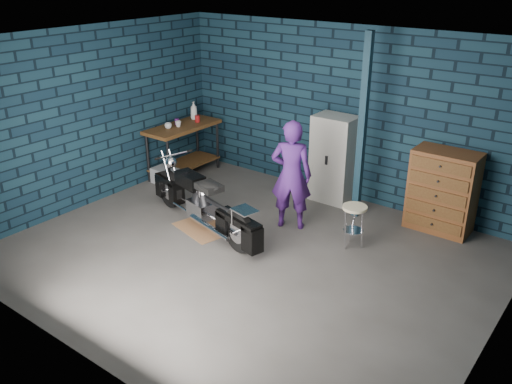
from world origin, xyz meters
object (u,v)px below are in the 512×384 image
workbench (184,150)px  tool_chest (442,192)px  storage_bin (165,176)px  locker (334,159)px  person (291,175)px  motorcycle (203,199)px  shop_stool (353,226)px

workbench → tool_chest: tool_chest is taller
storage_bin → tool_chest: bearing=14.4°
locker → person: bearing=-90.5°
motorcycle → locker: locker is taller
storage_bin → tool_chest: (4.36, 1.12, 0.45)m
tool_chest → workbench: bearing=-172.0°
storage_bin → locker: locker is taller
person → tool_chest: bearing=-169.8°
motorcycle → shop_stool: 2.12m
tool_chest → locker: bearing=180.0°
workbench → shop_stool: (3.65, -0.57, -0.16)m
workbench → tool_chest: bearing=8.0°
storage_bin → shop_stool: shop_stool is taller
shop_stool → tool_chest: bearing=58.3°
tool_chest → motorcycle: bearing=-143.5°
locker → shop_stool: size_ratio=2.32×
person → tool_chest: (1.74, 1.18, -0.20)m
workbench → locker: 2.73m
motorcycle → locker: 2.21m
workbench → tool_chest: 4.43m
motorcycle → storage_bin: bearing=167.2°
tool_chest → shop_stool: (-0.73, -1.18, -0.29)m
motorcycle → tool_chest: 3.34m
workbench → locker: size_ratio=1.02×
person → tool_chest: size_ratio=1.35×
storage_bin → shop_stool: bearing=-1.1°
motorcycle → person: (0.94, 0.80, 0.33)m
workbench → locker: (2.65, 0.62, 0.23)m
motorcycle → person: size_ratio=1.33×
motorcycle → shop_stool: bearing=36.8°
workbench → shop_stool: workbench is taller
workbench → storage_bin: workbench is taller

